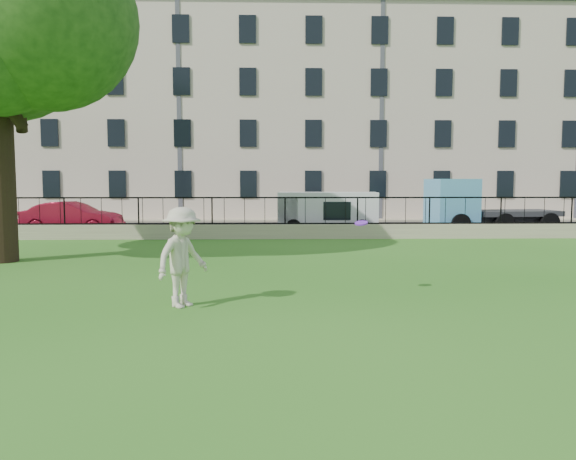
{
  "coord_description": "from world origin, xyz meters",
  "views": [
    {
      "loc": [
        -0.55,
        -11.07,
        2.38
      ],
      "look_at": [
        -0.13,
        3.5,
        1.11
      ],
      "focal_mm": 35.0,
      "sensor_mm": 36.0,
      "label": 1
    }
  ],
  "objects_px": {
    "blue_truck": "(490,205)",
    "frisbee": "(361,223)",
    "man": "(182,257)",
    "red_sedan": "(72,218)",
    "white_van": "(328,213)"
  },
  "relations": [
    {
      "from": "blue_truck",
      "to": "red_sedan",
      "type": "bearing_deg",
      "value": 176.39
    },
    {
      "from": "white_van",
      "to": "blue_truck",
      "type": "xyz_separation_m",
      "value": [
        7.89,
        1.0,
        0.3
      ]
    },
    {
      "from": "man",
      "to": "blue_truck",
      "type": "bearing_deg",
      "value": -1.53
    },
    {
      "from": "man",
      "to": "blue_truck",
      "type": "height_order",
      "value": "blue_truck"
    },
    {
      "from": "red_sedan",
      "to": "blue_truck",
      "type": "relative_size",
      "value": 0.74
    },
    {
      "from": "blue_truck",
      "to": "frisbee",
      "type": "bearing_deg",
      "value": -126.39
    },
    {
      "from": "man",
      "to": "blue_truck",
      "type": "xyz_separation_m",
      "value": [
        12.12,
        15.94,
        0.29
      ]
    },
    {
      "from": "white_van",
      "to": "blue_truck",
      "type": "relative_size",
      "value": 0.76
    },
    {
      "from": "man",
      "to": "red_sedan",
      "type": "height_order",
      "value": "man"
    },
    {
      "from": "red_sedan",
      "to": "blue_truck",
      "type": "height_order",
      "value": "blue_truck"
    },
    {
      "from": "red_sedan",
      "to": "white_van",
      "type": "xyz_separation_m",
      "value": [
        11.54,
        0.0,
        0.21
      ]
    },
    {
      "from": "frisbee",
      "to": "red_sedan",
      "type": "distance_m",
      "value": 17.7
    },
    {
      "from": "frisbee",
      "to": "white_van",
      "type": "height_order",
      "value": "white_van"
    },
    {
      "from": "man",
      "to": "white_van",
      "type": "relative_size",
      "value": 0.42
    },
    {
      "from": "red_sedan",
      "to": "white_van",
      "type": "bearing_deg",
      "value": -84.89
    }
  ]
}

